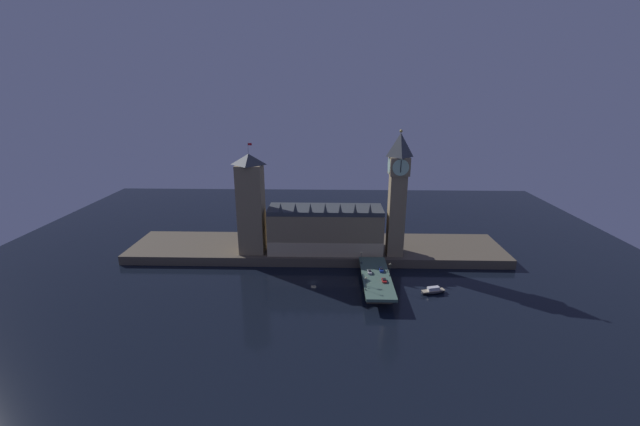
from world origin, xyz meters
The scene contains 16 objects.
ground_plane centered at (0.00, 0.00, 0.00)m, with size 400.00×400.00×0.00m, color black.
embankment centered at (0.00, 39.00, 2.58)m, with size 220.00×42.00×5.15m.
parliament_hall centered at (5.55, 31.29, 17.91)m, with size 64.37×21.98×30.64m.
clock_tower centered at (44.48, 25.86, 41.81)m, with size 10.80×10.91×69.34m.
victoria_tower centered at (-35.89, 28.38, 33.34)m, with size 14.04×14.04×62.15m.
bridge centered at (31.16, -5.00, 4.33)m, with size 13.81×46.00×6.56m.
car_northbound_lead centered at (28.12, -2.09, 7.27)m, with size 1.91×3.86×1.53m.
car_southbound_lead centered at (34.20, -10.81, 7.19)m, with size 2.12×4.21×1.34m.
car_southbound_trail centered at (34.20, 0.57, 7.30)m, with size 1.95×4.48×1.59m.
pedestrian_near_rail centered at (25.09, -17.14, 7.48)m, with size 0.38×0.38×1.74m.
pedestrian_mid_walk centered at (37.23, -0.52, 7.46)m, with size 0.38×0.38×1.70m.
pedestrian_far_rail centered at (25.09, 8.16, 7.46)m, with size 0.38×0.38×1.71m.
street_lamp_near centered at (24.69, -19.72, 10.75)m, with size 1.34×0.60×6.69m.
street_lamp_mid centered at (37.63, -5.00, 10.88)m, with size 1.34×0.60×6.92m.
street_lamp_far centered at (24.69, 9.72, 10.69)m, with size 1.34×0.60×6.60m.
boat_downstream centered at (58.18, -9.69, 1.23)m, with size 13.24×6.63×3.37m.
Camera 1 is at (8.14, -180.29, 92.64)m, focal length 22.00 mm.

